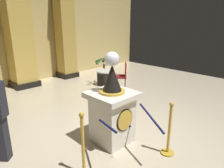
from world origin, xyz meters
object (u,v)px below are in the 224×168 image
pedestal_clock (112,110)px  stanchion_near (83,154)px  cafe_table (106,79)px  cafe_chair_red (123,74)px  stanchion_far (169,136)px  potted_palm_right (104,76)px

pedestal_clock → stanchion_near: (-0.99, -0.38, -0.30)m
cafe_table → cafe_chair_red: bearing=-18.9°
stanchion_near → stanchion_far: size_ratio=1.06×
potted_palm_right → cafe_chair_red: bearing=-87.3°
stanchion_near → potted_palm_right: potted_palm_right is taller
cafe_table → potted_palm_right: bearing=51.3°
pedestal_clock → stanchion_near: 1.10m
pedestal_clock → cafe_chair_red: size_ratio=1.88×
pedestal_clock → cafe_table: size_ratio=2.38×
cafe_table → cafe_chair_red: cafe_chair_red is taller
cafe_chair_red → stanchion_far: bearing=-124.1°
cafe_table → stanchion_near: bearing=-137.7°
pedestal_clock → cafe_chair_red: 3.21m
stanchion_near → potted_palm_right: (3.43, 3.31, -0.05)m
stanchion_near → potted_palm_right: 4.77m
cafe_table → pedestal_clock: bearing=-130.2°
pedestal_clock → potted_palm_right: size_ratio=1.64×
pedestal_clock → potted_palm_right: bearing=50.2°
stanchion_near → stanchion_far: (1.42, -0.63, -0.03)m
stanchion_far → potted_palm_right: potted_palm_right is taller
stanchion_far → stanchion_near: bearing=156.1°
stanchion_far → cafe_chair_red: (2.06, 3.03, 0.22)m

